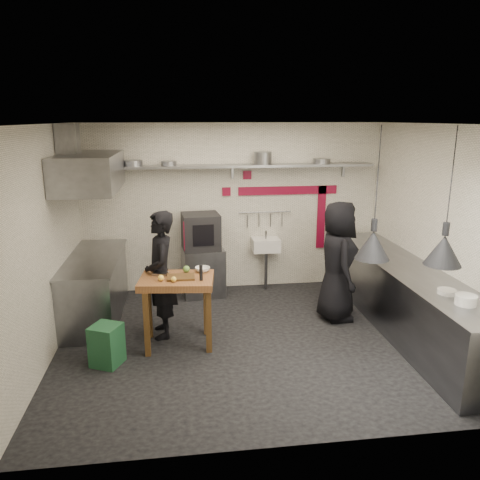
{
  "coord_description": "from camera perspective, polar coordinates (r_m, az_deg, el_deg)",
  "views": [
    {
      "loc": [
        -0.89,
        -5.62,
        2.87
      ],
      "look_at": [
        -0.11,
        0.3,
        1.31
      ],
      "focal_mm": 35.0,
      "sensor_mm": 36.0,
      "label": 1
    }
  ],
  "objects": [
    {
      "name": "floor",
      "position": [
        6.37,
        1.33,
        -12.11
      ],
      "size": [
        5.0,
        5.0,
        0.0
      ],
      "primitive_type": "plane",
      "color": "black",
      "rests_on": "ground"
    },
    {
      "name": "ceiling",
      "position": [
        5.69,
        1.5,
        13.95
      ],
      "size": [
        5.0,
        5.0,
        0.0
      ],
      "primitive_type": "plane",
      "color": "beige",
      "rests_on": "floor"
    },
    {
      "name": "wall_back",
      "position": [
        7.91,
        -0.94,
        3.95
      ],
      "size": [
        5.0,
        0.04,
        2.8
      ],
      "primitive_type": "cube",
      "color": "silver",
      "rests_on": "floor"
    },
    {
      "name": "wall_front",
      "position": [
        3.92,
        6.2,
        -7.47
      ],
      "size": [
        5.0,
        0.04,
        2.8
      ],
      "primitive_type": "cube",
      "color": "silver",
      "rests_on": "floor"
    },
    {
      "name": "wall_left",
      "position": [
        6.03,
        -22.78,
        -0.62
      ],
      "size": [
        0.04,
        4.2,
        2.8
      ],
      "primitive_type": "cube",
      "color": "silver",
      "rests_on": "floor"
    },
    {
      "name": "wall_right",
      "position": [
        6.72,
        22.96,
        0.86
      ],
      "size": [
        0.04,
        4.2,
        2.8
      ],
      "primitive_type": "cube",
      "color": "silver",
      "rests_on": "floor"
    },
    {
      "name": "red_band_horiz",
      "position": [
        8.01,
        5.87,
        6.04
      ],
      "size": [
        1.7,
        0.02,
        0.14
      ],
      "primitive_type": "cube",
      "color": "maroon",
      "rests_on": "wall_back"
    },
    {
      "name": "red_band_vert",
      "position": [
        8.25,
        9.85,
        2.76
      ],
      "size": [
        0.14,
        0.02,
        1.1
      ],
      "primitive_type": "cube",
      "color": "maroon",
      "rests_on": "wall_back"
    },
    {
      "name": "red_tile_a",
      "position": [
        7.84,
        0.89,
        7.92
      ],
      "size": [
        0.14,
        0.02,
        0.14
      ],
      "primitive_type": "cube",
      "color": "maroon",
      "rests_on": "wall_back"
    },
    {
      "name": "red_tile_b",
      "position": [
        7.83,
        -1.67,
        5.92
      ],
      "size": [
        0.14,
        0.02,
        0.14
      ],
      "primitive_type": "cube",
      "color": "maroon",
      "rests_on": "wall_back"
    },
    {
      "name": "back_shelf",
      "position": [
        7.63,
        -0.81,
        9.02
      ],
      "size": [
        4.6,
        0.34,
        0.04
      ],
      "primitive_type": "cube",
      "color": "slate",
      "rests_on": "wall_back"
    },
    {
      "name": "shelf_bracket_left",
      "position": [
        7.8,
        -15.07,
        7.91
      ],
      "size": [
        0.04,
        0.06,
        0.24
      ],
      "primitive_type": "cube",
      "color": "slate",
      "rests_on": "wall_back"
    },
    {
      "name": "shelf_bracket_mid",
      "position": [
        7.79,
        -0.94,
        8.39
      ],
      "size": [
        0.04,
        0.06,
        0.24
      ],
      "primitive_type": "cube",
      "color": "slate",
      "rests_on": "wall_back"
    },
    {
      "name": "shelf_bracket_right",
      "position": [
        8.22,
        12.48,
        8.39
      ],
      "size": [
        0.04,
        0.06,
        0.24
      ],
      "primitive_type": "cube",
      "color": "slate",
      "rests_on": "wall_back"
    },
    {
      "name": "pan_far_left",
      "position": [
        7.6,
        -12.9,
        9.13
      ],
      "size": [
        0.31,
        0.31,
        0.09
      ],
      "primitive_type": "cylinder",
      "rotation": [
        0.0,
        0.0,
        -0.03
      ],
      "color": "slate",
      "rests_on": "back_shelf"
    },
    {
      "name": "pan_mid_left",
      "position": [
        7.57,
        -8.67,
        9.23
      ],
      "size": [
        0.31,
        0.31,
        0.07
      ],
      "primitive_type": "cylinder",
      "rotation": [
        0.0,
        0.0,
        0.33
      ],
      "color": "slate",
      "rests_on": "back_shelf"
    },
    {
      "name": "stock_pot",
      "position": [
        7.69,
        2.82,
        9.95
      ],
      "size": [
        0.34,
        0.34,
        0.2
      ],
      "primitive_type": "cylinder",
      "rotation": [
        0.0,
        0.0,
        0.21
      ],
      "color": "slate",
      "rests_on": "back_shelf"
    },
    {
      "name": "pan_right",
      "position": [
        7.93,
        9.92,
        9.46
      ],
      "size": [
        0.34,
        0.34,
        0.08
      ],
      "primitive_type": "cylinder",
      "rotation": [
        0.0,
        0.0,
        -0.18
      ],
      "color": "slate",
      "rests_on": "back_shelf"
    },
    {
      "name": "oven_stand",
      "position": [
        7.81,
        -4.5,
        -3.81
      ],
      "size": [
        0.71,
        0.66,
        0.8
      ],
      "primitive_type": "cube",
      "rotation": [
        0.0,
        0.0,
        0.1
      ],
      "color": "slate",
      "rests_on": "floor"
    },
    {
      "name": "combi_oven",
      "position": [
        7.59,
        -4.8,
        1.04
      ],
      "size": [
        0.63,
        0.6,
        0.58
      ],
      "primitive_type": "cube",
      "rotation": [
        0.0,
        0.0,
        0.1
      ],
      "color": "black",
      "rests_on": "oven_stand"
    },
    {
      "name": "oven_door",
      "position": [
        7.34,
        -4.73,
        0.59
      ],
      "size": [
        0.56,
        0.09,
        0.46
      ],
      "primitive_type": "cube",
      "rotation": [
        0.0,
        0.0,
        0.1
      ],
      "color": "maroon",
      "rests_on": "combi_oven"
    },
    {
      "name": "oven_glass",
      "position": [
        7.32,
        -4.48,
        0.55
      ],
      "size": [
        0.33,
        0.05,
        0.34
      ],
      "primitive_type": "cube",
      "rotation": [
        0.0,
        0.0,
        0.1
      ],
      "color": "black",
      "rests_on": "oven_door"
    },
    {
      "name": "hand_sink",
      "position": [
        7.96,
        3.16,
        -0.59
      ],
      "size": [
        0.46,
        0.34,
        0.22
      ],
      "primitive_type": "cube",
      "color": "silver",
      "rests_on": "wall_back"
    },
    {
      "name": "sink_tap",
      "position": [
        7.91,
        3.18,
        0.67
      ],
      "size": [
        0.03,
        0.03,
        0.14
      ],
      "primitive_type": "cylinder",
      "color": "slate",
      "rests_on": "hand_sink"
    },
    {
      "name": "sink_drain",
      "position": [
        8.04,
        3.17,
        -3.69
      ],
      "size": [
        0.06,
        0.06,
        0.66
      ],
      "primitive_type": "cylinder",
      "color": "slate",
      "rests_on": "floor"
    },
    {
      "name": "utensil_rail",
      "position": [
        7.97,
        3.03,
        3.42
      ],
      "size": [
        0.9,
        0.02,
        0.02
      ],
      "primitive_type": "cylinder",
      "rotation": [
        0.0,
        1.57,
        0.0
      ],
      "color": "slate",
      "rests_on": "wall_back"
    },
    {
      "name": "counter_right",
      "position": [
        6.83,
        19.62,
        -6.98
      ],
      "size": [
        0.7,
        3.8,
        0.9
      ],
      "primitive_type": "cube",
      "color": "slate",
      "rests_on": "floor"
    },
    {
      "name": "counter_right_top",
      "position": [
        6.68,
        19.95,
        -3.26
      ],
      "size": [
        0.76,
        3.9,
        0.03
      ],
      "primitive_type": "cube",
      "color": "slate",
      "rests_on": "counter_right"
    },
    {
      "name": "plate_stack",
      "position": [
        5.59,
        25.82,
        -6.59
      ],
      "size": [
        0.24,
        0.24,
        0.11
      ],
      "primitive_type": "cylinder",
      "rotation": [
        0.0,
        0.0,
        0.05
      ],
      "color": "silver",
      "rests_on": "counter_right_top"
    },
    {
      "name": "small_bowl_right",
      "position": [
        5.84,
        23.9,
        -5.78
      ],
      "size": [
        0.24,
        0.24,
        0.05
      ],
      "primitive_type": "cylinder",
      "rotation": [
        0.0,
        0.0,
        0.18
      ],
      "color": "silver",
      "rests_on": "counter_right_top"
    },
    {
      "name": "counter_left",
      "position": [
        7.21,
        -17.23,
        -5.65
      ],
      "size": [
        0.7,
        1.9,
        0.9
      ],
      "primitive_type": "cube",
      "color": "slate",
      "rests_on": "floor"
    },
    {
      "name": "counter_left_top",
      "position": [
        7.06,
        -17.51,
        -2.1
      ],
      "size": [
        0.76,
        2.0,
        0.03
      ],
      "primitive_type": "cube",
      "color": "slate",
      "rests_on": "counter_left"
    },
    {
      "name": "extractor_hood",
      "position": [
        6.82,
        -17.89,
        7.9
      ],
      "size": [
        0.78,
        1.6,
        0.5
      ],
      "primitive_type": "cube",
      "color": "slate",
      "rests_on": "ceiling"
    },
    {
      "name": "hood_duct",
      "position": [
        6.84,
        -20.26,
        11.1
      ],
      "size": [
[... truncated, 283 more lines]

